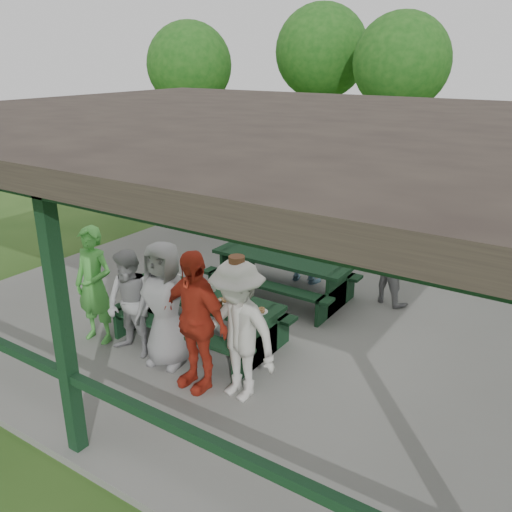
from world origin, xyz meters
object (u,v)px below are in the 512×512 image
Objects in this scene: contestant_grey_mid at (165,305)px; contestant_grey_left at (131,304)px; contestant_white_fedora at (238,331)px; farm_trailer at (341,179)px; spectator_blue at (260,216)px; picnic_table_far at (282,272)px; pickup_truck at (448,192)px; spectator_grey at (392,261)px; spectator_lblue at (307,244)px; contestant_green at (94,285)px; picnic_table_near at (200,311)px; contestant_red at (194,320)px.

contestant_grey_left is at bearing -179.54° from contestant_grey_mid.
contestant_white_fedora reaches higher than farm_trailer.
contestant_grey_mid is (0.56, 0.09, 0.11)m from contestant_grey_left.
spectator_blue is at bearing 96.91° from contestant_grey_mid.
pickup_truck is at bearing 82.24° from picnic_table_far.
picnic_table_far is 1.39× the size of contestant_grey_mid.
spectator_grey is (1.66, 0.86, 0.27)m from picnic_table_far.
spectator_lblue is at bearing 16.46° from spectator_grey.
contestant_grey_left is at bearing -174.30° from pickup_truck.
spectator_blue is at bearing 79.86° from contestant_green.
spectator_blue is 6.13m from pickup_truck.
picnic_table_near is 1.71× the size of spectator_lblue.
contestant_grey_left is 0.83× the size of contestant_white_fedora.
contestant_white_fedora is 0.36× the size of pickup_truck.
pickup_truck is at bearing 82.71° from picnic_table_near.
spectator_lblue is 0.43× the size of farm_trailer.
contestant_red reaches higher than picnic_table_near.
contestant_white_fedora is (1.82, 0.00, 0.13)m from contestant_grey_left.
pickup_truck is 1.49× the size of farm_trailer.
contestant_red is 3.86m from spectator_lblue.
spectator_lblue is at bearing -94.30° from farm_trailer.
contestant_grey_mid reaches higher than pickup_truck.
picnic_table_near is 1.05m from contestant_grey_left.
picnic_table_near is 1.59m from contestant_green.
spectator_lblue is at bearing 79.03° from contestant_grey_left.
spectator_blue is at bearing 8.38° from spectator_grey.
spectator_lblue is at bearing 60.24° from contestant_green.
spectator_grey is 6.18m from pickup_truck.
picnic_table_far is at bearing -172.27° from pickup_truck.
contestant_red is (0.49, -2.95, 0.46)m from picnic_table_far.
spectator_lblue is (1.50, 3.70, -0.14)m from contestant_green.
contestant_grey_left is 9.99m from pickup_truck.
pickup_truck is at bearing 95.46° from contestant_red.
farm_trailer is (-3.23, 0.27, -0.11)m from pickup_truck.
picnic_table_near is 3.42m from spectator_grey.
contestant_green is (-1.29, -0.83, 0.41)m from picnic_table_near.
farm_trailer is (-2.09, 10.03, -0.37)m from contestant_grey_mid.
contestant_white_fedora reaches higher than spectator_grey.
pickup_truck reaches higher than farm_trailer.
contestant_grey_mid is 4.22m from spectator_blue.
contestant_white_fedora is at bearing -12.62° from contestant_grey_mid.
spectator_grey is (3.15, 3.68, -0.14)m from contestant_green.
picnic_table_near is at bearing 153.59° from contestant_white_fedora.
pickup_truck is (0.95, 7.00, 0.15)m from picnic_table_far.
contestant_green is 10.13m from pickup_truck.
pickup_truck is at bearing 68.31° from contestant_green.
farm_trailer reaches higher than picnic_table_near.
spectator_grey is at bearing 88.01° from contestant_white_fedora.
contestant_red is 1.24× the size of spectator_grey.
contestant_red reaches higher than spectator_grey.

